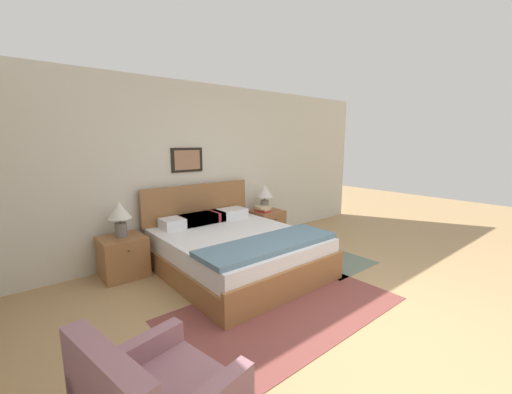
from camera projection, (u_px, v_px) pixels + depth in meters
name	position (u px, v px, depth m)	size (l,w,h in m)	color
ground_plane	(385.00, 345.00, 2.69)	(16.00, 16.00, 0.00)	tan
wall_back	(197.00, 169.00, 4.90)	(7.64, 0.09, 2.60)	beige
area_rug_main	(285.00, 309.00, 3.26)	(2.41, 1.40, 0.01)	brown
area_rug_bedside	(325.00, 258.00, 4.68)	(0.95, 1.23, 0.01)	slate
bed	(235.00, 249.00, 4.21)	(1.79, 2.08, 1.07)	#936038
nightstand_near_window	(123.00, 257.00, 4.03)	(0.53, 0.52, 0.52)	#936038
nightstand_by_door	(266.00, 225.00, 5.56)	(0.53, 0.52, 0.52)	#936038
table_lamp_near_window	(120.00, 213.00, 3.96)	(0.29, 0.29, 0.46)	slate
table_lamp_by_door	(265.00, 193.00, 5.48)	(0.29, 0.29, 0.46)	slate
book_thick_bottom	(263.00, 211.00, 5.40)	(0.19, 0.26, 0.04)	#B7332D
book_hardcover_middle	(263.00, 209.00, 5.40)	(0.19, 0.26, 0.03)	beige
book_novel_upper	(263.00, 207.00, 5.39)	(0.24, 0.25, 0.04)	beige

